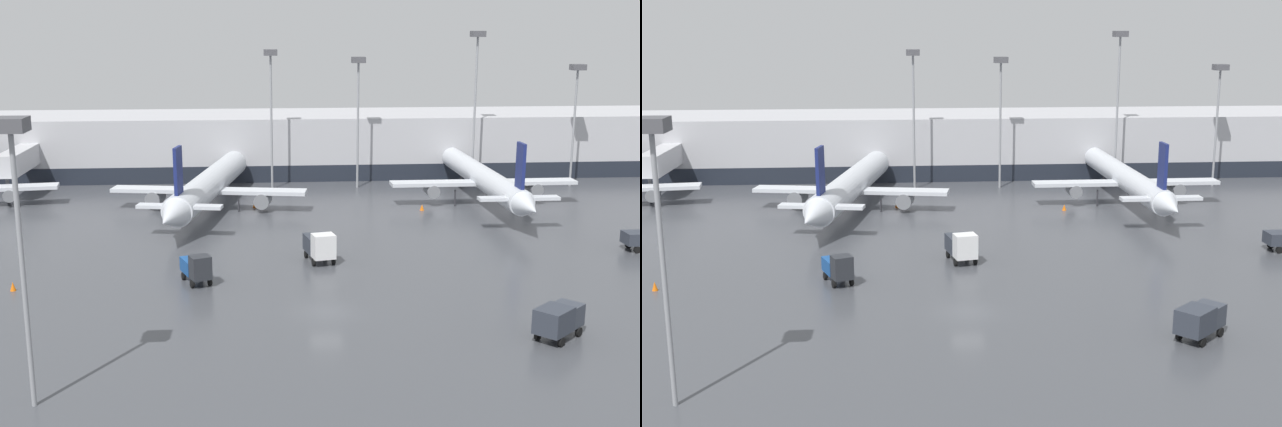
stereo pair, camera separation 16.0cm
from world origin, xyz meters
TOP-DOWN VIEW (x-y plane):
  - ground_plane at (0.00, 0.00)m, footprint 320.00×320.00m
  - terminal_building at (-0.35, 61.86)m, footprint 160.00×30.89m
  - parked_jet_0 at (-11.15, 37.02)m, footprint 23.88×39.49m
  - parked_jet_1 at (22.97, 37.46)m, footprint 23.42×38.40m
  - service_truck_0 at (16.06, -6.69)m, footprint 4.45×4.27m
  - service_truck_1 at (0.58, 13.95)m, footprint 2.93×4.83m
  - service_truck_2 at (-10.62, 8.21)m, footprint 3.08×4.40m
  - traffic_cone_2 at (14.69, 34.68)m, footprint 0.52×0.52m
  - traffic_cone_3 at (-5.65, 37.78)m, footprint 0.46×0.46m
  - traffic_cone_4 at (-26.03, 7.34)m, footprint 0.50×0.50m
  - apron_light_mast_1 at (-18.58, -14.40)m, footprint 1.80×1.80m
  - apron_light_mast_2 at (24.92, 50.00)m, footprint 1.80×1.80m
  - apron_light_mast_3 at (8.57, 49.37)m, footprint 1.80×1.80m
  - apron_light_mast_4 at (-3.21, 49.39)m, footprint 1.80×1.80m
  - apron_light_mast_5 at (38.49, 48.24)m, footprint 1.80×1.80m

SIDE VIEW (x-z plane):
  - ground_plane at x=0.00m, z-range 0.00..0.00m
  - traffic_cone_3 at x=-5.65m, z-range 0.00..0.60m
  - traffic_cone_2 at x=14.69m, z-range 0.00..0.72m
  - traffic_cone_4 at x=-26.03m, z-range 0.00..0.77m
  - service_truck_2 at x=-10.62m, z-range 0.10..2.83m
  - service_truck_0 at x=16.06m, z-range 0.28..2.77m
  - service_truck_1 at x=0.58m, z-range 0.13..3.09m
  - parked_jet_0 at x=-11.15m, z-range -1.85..7.87m
  - parked_jet_1 at x=22.97m, z-range -1.55..8.15m
  - terminal_building at x=-0.35m, z-range 0.00..9.00m
  - apron_light_mast_5 at x=38.49m, z-range 5.00..21.82m
  - apron_light_mast_1 at x=-18.58m, z-range 5.05..22.08m
  - apron_light_mast_3 at x=8.57m, z-range 5.21..23.05m
  - apron_light_mast_4 at x=-3.21m, z-range 5.39..24.24m
  - apron_light_mast_2 at x=24.92m, z-range 5.81..27.03m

